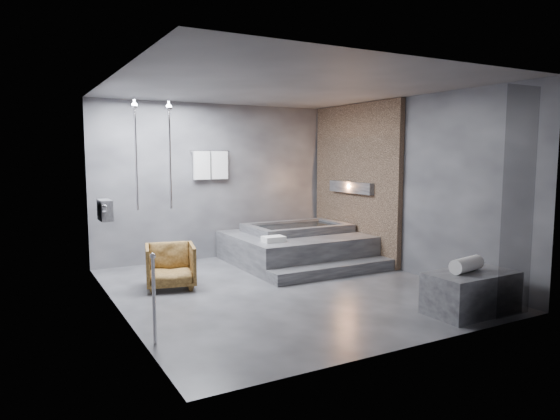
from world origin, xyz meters
TOP-DOWN VIEW (x-y plane):
  - room at (0.40, 0.24)m, footprint 5.00×5.04m
  - tub_deck at (1.05, 1.45)m, footprint 2.20×2.00m
  - tub_step at (1.05, 0.27)m, footprint 2.20×0.36m
  - concrete_bench at (1.44, -2.03)m, footprint 1.11×0.62m
  - driftwood_chair at (-1.39, 0.81)m, footprint 0.81×0.83m
  - rolled_towel at (1.40, -1.98)m, footprint 0.52×0.27m
  - deck_towel at (0.33, 0.92)m, footprint 0.35×0.27m

SIDE VIEW (x-z plane):
  - tub_step at x=1.05m, z-range 0.00..0.18m
  - concrete_bench at x=1.44m, z-range 0.00..0.50m
  - tub_deck at x=1.05m, z-range 0.00..0.50m
  - driftwood_chair at x=-1.39m, z-range 0.00..0.63m
  - deck_towel at x=0.33m, z-range 0.50..0.59m
  - rolled_towel at x=1.40m, z-range 0.50..0.67m
  - room at x=0.40m, z-range 0.32..3.14m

